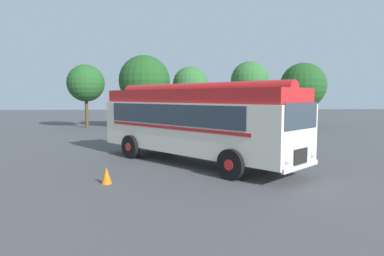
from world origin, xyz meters
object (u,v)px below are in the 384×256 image
Objects in this scene: vintage_bus at (194,120)px; car_mid_left at (222,122)px; traffic_cone at (106,176)px; car_near_left at (190,123)px.

car_mid_left is (2.94, 12.24, -1.05)m from vintage_bus.
vintage_bus is 12.63m from car_mid_left.
vintage_bus reaches higher than traffic_cone.
vintage_bus is at bearing 47.86° from traffic_cone.
car_near_left is at bearing 77.05° from traffic_cone.
car_mid_left is at bearing 76.50° from vintage_bus.
vintage_bus is 11.70m from car_near_left.
car_mid_left reaches higher than traffic_cone.
vintage_bus is at bearing -91.73° from car_near_left.
car_near_left is (0.35, 11.65, -1.05)m from vintage_bus.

